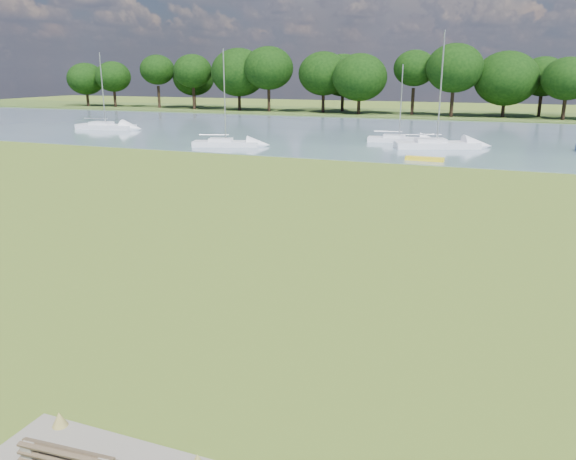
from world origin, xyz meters
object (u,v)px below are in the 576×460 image
(sailboat_4, at_px, (398,138))
(kayak, at_px, (425,159))
(sailboat_3, at_px, (105,125))
(sailboat_0, at_px, (225,141))
(sailboat_5, at_px, (436,142))

(sailboat_4, bearing_deg, kayak, -77.06)
(sailboat_3, bearing_deg, kayak, -18.48)
(sailboat_0, bearing_deg, sailboat_5, -0.04)
(kayak, xyz_separation_m, sailboat_0, (-18.23, 2.08, 0.30))
(sailboat_0, bearing_deg, sailboat_3, 138.86)
(sailboat_0, distance_m, sailboat_4, 16.71)
(kayak, relative_size, sailboat_3, 0.34)
(sailboat_3, distance_m, sailboat_4, 34.70)
(sailboat_4, bearing_deg, sailboat_3, 172.49)
(kayak, relative_size, sailboat_0, 0.34)
(kayak, bearing_deg, sailboat_5, 92.24)
(sailboat_3, distance_m, sailboat_5, 38.74)
(kayak, xyz_separation_m, sailboat_5, (-0.14, 7.84, 0.36))
(sailboat_4, distance_m, sailboat_5, 4.99)
(kayak, distance_m, sailboat_5, 7.85)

